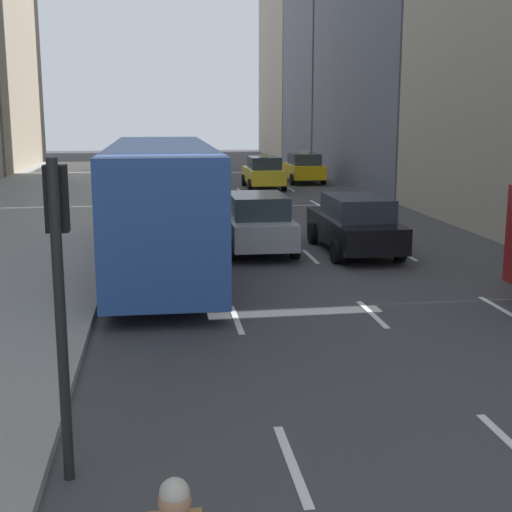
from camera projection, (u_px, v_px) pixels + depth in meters
sidewalk_left at (12, 224)px, 25.89m from camera, size 8.00×66.00×0.15m
lane_markings at (291, 239)px, 23.30m from camera, size 5.72×56.00×0.01m
taxi_lead at (303, 168)px, 41.74m from camera, size 2.02×4.40×1.87m
taxi_second at (264, 172)px, 38.52m from camera, size 2.02×4.40×1.87m
sedan_black_near at (355, 224)px, 20.83m from camera, size 2.02×4.91×1.69m
sedan_silver_behind at (257, 222)px, 21.14m from camera, size 2.02×4.59×1.71m
city_bus at (161, 200)px, 18.70m from camera, size 2.80×11.61×3.25m
traffic_light_pole at (59, 268)px, 7.65m from camera, size 0.24×0.42×3.60m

